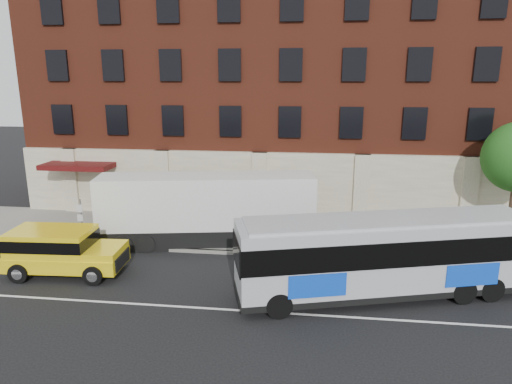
# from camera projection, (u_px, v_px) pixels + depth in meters

# --- Properties ---
(ground) EXTENTS (120.00, 120.00, 0.00)m
(ground) POSITION_uv_depth(u_px,v_px,m) (222.00, 316.00, 16.66)
(ground) COLOR black
(ground) RESTS_ON ground
(sidewalk) EXTENTS (60.00, 6.00, 0.15)m
(sidewalk) POSITION_uv_depth(u_px,v_px,m) (254.00, 233.00, 25.30)
(sidewalk) COLOR gray
(sidewalk) RESTS_ON ground
(kerb) EXTENTS (60.00, 0.25, 0.15)m
(kerb) POSITION_uv_depth(u_px,v_px,m) (246.00, 253.00, 22.41)
(kerb) COLOR gray
(kerb) RESTS_ON ground
(lane_line) EXTENTS (60.00, 0.12, 0.01)m
(lane_line) POSITION_uv_depth(u_px,v_px,m) (225.00, 309.00, 17.14)
(lane_line) COLOR silver
(lane_line) RESTS_ON ground
(building) EXTENTS (30.00, 12.10, 15.00)m
(building) POSITION_uv_depth(u_px,v_px,m) (268.00, 91.00, 31.08)
(building) COLOR maroon
(building) RESTS_ON sidewalk
(sign_pole) EXTENTS (0.30, 0.20, 2.50)m
(sign_pole) POSITION_uv_depth(u_px,v_px,m) (81.00, 219.00, 23.23)
(sign_pole) COLOR slate
(sign_pole) RESTS_ON ground
(city_bus) EXTENTS (12.05, 5.65, 3.24)m
(city_bus) POSITION_uv_depth(u_px,v_px,m) (386.00, 253.00, 17.85)
(city_bus) COLOR #AFB3B8
(city_bus) RESTS_ON ground
(yellow_suv) EXTENTS (5.41, 2.57, 2.04)m
(yellow_suv) POSITION_uv_depth(u_px,v_px,m) (60.00, 249.00, 20.01)
(yellow_suv) COLOR yellow
(yellow_suv) RESTS_ON ground
(shipping_container) EXTENTS (11.18, 4.10, 3.65)m
(shipping_container) POSITION_uv_depth(u_px,v_px,m) (207.00, 211.00, 23.49)
(shipping_container) COLOR black
(shipping_container) RESTS_ON ground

